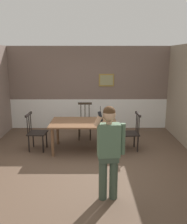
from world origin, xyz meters
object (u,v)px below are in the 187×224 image
object	(u,v)px
chair_near_window	(36,132)
person_figure	(109,148)
dining_table	(84,125)
chair_by_doorway	(85,122)
chair_at_table_head	(131,132)

from	to	relation	value
chair_near_window	person_figure	xyz separation A→B (m)	(1.71, -2.22, 0.43)
dining_table	chair_near_window	size ratio (longest dim) A/B	1.73
chair_by_doorway	dining_table	bearing A→B (deg)	90.53
chair_near_window	chair_at_table_head	xyz separation A→B (m)	(2.44, -0.01, -0.01)
chair_by_doorway	chair_at_table_head	bearing A→B (deg)	143.93
person_figure	chair_by_doorway	bearing A→B (deg)	-86.78
chair_near_window	chair_at_table_head	distance (m)	2.44
dining_table	chair_at_table_head	bearing A→B (deg)	-0.20
chair_at_table_head	person_figure	distance (m)	2.36
person_figure	chair_near_window	bearing A→B (deg)	-58.01
chair_near_window	dining_table	bearing A→B (deg)	93.49
dining_table	chair_by_doorway	xyz separation A→B (m)	(0.01, 0.91, -0.18)
chair_near_window	person_figure	size ratio (longest dim) A/B	0.60
dining_table	chair_at_table_head	distance (m)	1.23
person_figure	chair_at_table_head	bearing A→B (deg)	-113.88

